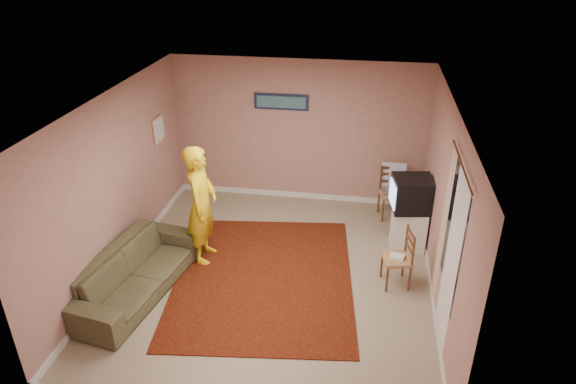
% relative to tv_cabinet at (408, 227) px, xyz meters
% --- Properties ---
extents(ground, '(5.00, 5.00, 0.00)m').
position_rel_tv_cabinet_xyz_m(ground, '(-1.95, -1.11, -0.34)').
color(ground, gray).
rests_on(ground, ground).
extents(wall_back, '(4.50, 0.02, 2.60)m').
position_rel_tv_cabinet_xyz_m(wall_back, '(-1.95, 1.39, 0.96)').
color(wall_back, tan).
rests_on(wall_back, ground).
extents(wall_front, '(4.50, 0.02, 2.60)m').
position_rel_tv_cabinet_xyz_m(wall_front, '(-1.95, -3.61, 0.96)').
color(wall_front, tan).
rests_on(wall_front, ground).
extents(wall_left, '(0.02, 5.00, 2.60)m').
position_rel_tv_cabinet_xyz_m(wall_left, '(-4.20, -1.11, 0.96)').
color(wall_left, tan).
rests_on(wall_left, ground).
extents(wall_right, '(0.02, 5.00, 2.60)m').
position_rel_tv_cabinet_xyz_m(wall_right, '(0.30, -1.11, 0.96)').
color(wall_right, tan).
rests_on(wall_right, ground).
extents(ceiling, '(4.50, 5.00, 0.02)m').
position_rel_tv_cabinet_xyz_m(ceiling, '(-1.95, -1.11, 2.26)').
color(ceiling, silver).
rests_on(ceiling, wall_back).
extents(baseboard_back, '(4.50, 0.02, 0.10)m').
position_rel_tv_cabinet_xyz_m(baseboard_back, '(-1.95, 1.38, -0.29)').
color(baseboard_back, silver).
rests_on(baseboard_back, ground).
extents(baseboard_left, '(0.02, 5.00, 0.10)m').
position_rel_tv_cabinet_xyz_m(baseboard_left, '(-4.19, -1.11, -0.29)').
color(baseboard_left, silver).
rests_on(baseboard_left, ground).
extents(baseboard_right, '(0.02, 5.00, 0.10)m').
position_rel_tv_cabinet_xyz_m(baseboard_right, '(0.29, -1.11, -0.29)').
color(baseboard_right, silver).
rests_on(baseboard_right, ground).
extents(window, '(0.01, 1.10, 1.50)m').
position_rel_tv_cabinet_xyz_m(window, '(0.29, -2.01, 1.11)').
color(window, black).
rests_on(window, wall_right).
extents(curtain_sheer, '(0.01, 0.75, 2.10)m').
position_rel_tv_cabinet_xyz_m(curtain_sheer, '(0.28, -2.16, 0.91)').
color(curtain_sheer, white).
rests_on(curtain_sheer, wall_right).
extents(curtain_floral, '(0.01, 0.35, 2.10)m').
position_rel_tv_cabinet_xyz_m(curtain_floral, '(0.26, -1.46, 0.91)').
color(curtain_floral, '#EFE8CC').
rests_on(curtain_floral, wall_right).
extents(curtain_rod, '(0.02, 1.40, 0.02)m').
position_rel_tv_cabinet_xyz_m(curtain_rod, '(0.25, -2.01, 1.98)').
color(curtain_rod, '#5B301B').
rests_on(curtain_rod, wall_right).
extents(picture_back, '(0.95, 0.04, 0.28)m').
position_rel_tv_cabinet_xyz_m(picture_back, '(-2.25, 1.35, 1.51)').
color(picture_back, '#161D3C').
rests_on(picture_back, wall_back).
extents(picture_left, '(0.04, 0.38, 0.42)m').
position_rel_tv_cabinet_xyz_m(picture_left, '(-4.17, 0.49, 1.21)').
color(picture_left, beige).
rests_on(picture_left, wall_left).
extents(area_rug, '(2.87, 3.43, 0.02)m').
position_rel_tv_cabinet_xyz_m(area_rug, '(-2.08, -1.19, -0.33)').
color(area_rug, black).
rests_on(area_rug, ground).
extents(tv_cabinet, '(0.53, 0.48, 0.68)m').
position_rel_tv_cabinet_xyz_m(tv_cabinet, '(0.00, 0.00, 0.00)').
color(tv_cabinet, white).
rests_on(tv_cabinet, ground).
extents(crt_tv, '(0.67, 0.62, 0.51)m').
position_rel_tv_cabinet_xyz_m(crt_tv, '(-0.01, -0.00, 0.59)').
color(crt_tv, black).
rests_on(crt_tv, tv_cabinet).
extents(chair_a, '(0.48, 0.47, 0.49)m').
position_rel_tv_cabinet_xyz_m(chair_a, '(-0.24, 0.92, 0.22)').
color(chair_a, tan).
rests_on(chair_a, ground).
extents(dvd_player, '(0.37, 0.29, 0.06)m').
position_rel_tv_cabinet_xyz_m(dvd_player, '(-0.24, 0.92, 0.15)').
color(dvd_player, '#ADADB2').
rests_on(dvd_player, chair_a).
extents(blue_throw, '(0.42, 0.05, 0.44)m').
position_rel_tv_cabinet_xyz_m(blue_throw, '(-0.24, 1.09, 0.39)').
color(blue_throw, '#8EB2E9').
rests_on(blue_throw, chair_a).
extents(chair_b, '(0.45, 0.46, 0.47)m').
position_rel_tv_cabinet_xyz_m(chair_b, '(-0.21, -1.03, 0.19)').
color(chair_b, tan).
rests_on(chair_b, ground).
extents(game_console, '(0.22, 0.18, 0.04)m').
position_rel_tv_cabinet_xyz_m(game_console, '(-0.21, -1.03, 0.13)').
color(game_console, white).
rests_on(game_console, chair_b).
extents(sofa, '(1.22, 2.32, 0.65)m').
position_rel_tv_cabinet_xyz_m(sofa, '(-3.75, -1.78, -0.02)').
color(sofa, brown).
rests_on(sofa, ground).
extents(person, '(0.46, 0.68, 1.84)m').
position_rel_tv_cabinet_xyz_m(person, '(-3.06, -0.82, 0.58)').
color(person, yellow).
rests_on(person, ground).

